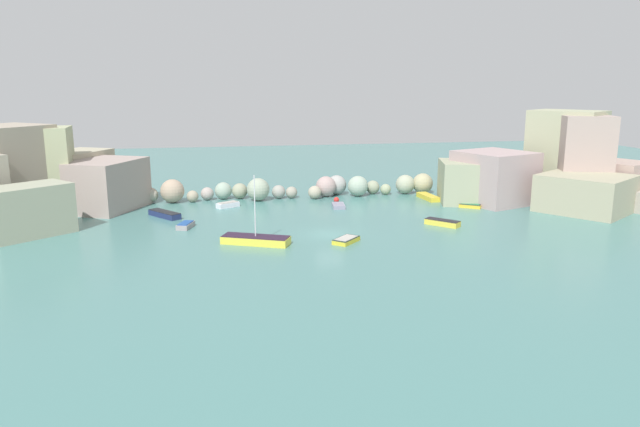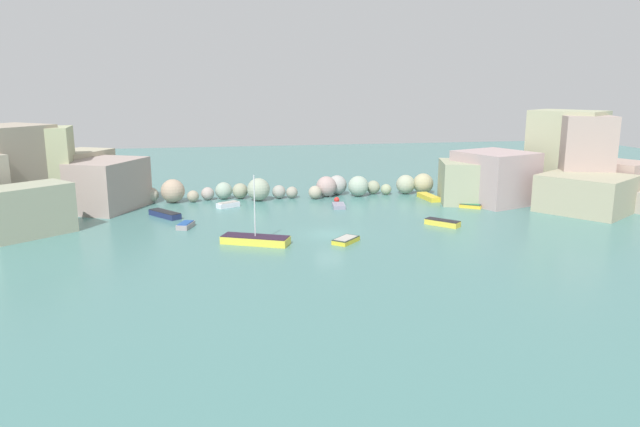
% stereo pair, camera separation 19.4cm
% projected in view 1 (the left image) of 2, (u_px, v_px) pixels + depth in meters
% --- Properties ---
extents(cove_water, '(160.00, 160.00, 0.00)m').
position_uv_depth(cove_water, '(329.00, 235.00, 55.01)').
color(cove_water, slate).
rests_on(cove_water, ground).
extents(cliff_headland_left, '(25.81, 23.91, 9.50)m').
position_uv_depth(cliff_headland_left, '(20.00, 184.00, 61.83)').
color(cliff_headland_left, '#A39583').
rests_on(cliff_headland_left, ground).
extents(cliff_headland_right, '(28.28, 17.61, 10.54)m').
position_uv_depth(cliff_headland_right, '(558.00, 173.00, 68.84)').
color(cliff_headland_right, '#AC9393').
rests_on(cliff_headland_right, ground).
extents(rock_breakwater, '(37.87, 4.74, 2.75)m').
position_uv_depth(rock_breakwater, '(289.00, 189.00, 72.22)').
color(rock_breakwater, '#A1A97F').
rests_on(rock_breakwater, ground).
extents(channel_buoy, '(0.64, 0.64, 0.64)m').
position_uv_depth(channel_buoy, '(336.00, 200.00, 69.65)').
color(channel_buoy, red).
rests_on(channel_buoy, cove_water).
extents(moored_boat_0, '(1.82, 2.62, 0.54)m').
position_uv_depth(moored_boat_0, '(186.00, 225.00, 57.50)').
color(moored_boat_0, gray).
rests_on(moored_boat_0, cove_water).
extents(moored_boat_1, '(6.12, 4.05, 6.05)m').
position_uv_depth(moored_boat_1, '(256.00, 240.00, 51.74)').
color(moored_boat_1, yellow).
rests_on(moored_boat_1, cove_water).
extents(moored_boat_2, '(3.10, 3.28, 0.59)m').
position_uv_depth(moored_boat_2, '(442.00, 223.00, 58.43)').
color(moored_boat_2, yellow).
rests_on(moored_boat_2, cove_water).
extents(moored_boat_3, '(1.65, 2.73, 0.40)m').
position_uv_depth(moored_boat_3, '(338.00, 206.00, 66.92)').
color(moored_boat_3, gray).
rests_on(moored_boat_3, cove_water).
extents(moored_boat_4, '(2.83, 2.90, 0.44)m').
position_uv_depth(moored_boat_4, '(346.00, 240.00, 52.23)').
color(moored_boat_4, gold).
rests_on(moored_boat_4, cove_water).
extents(moored_boat_5, '(2.72, 2.20, 0.62)m').
position_uv_depth(moored_boat_5, '(228.00, 205.00, 66.98)').
color(moored_boat_5, white).
rests_on(moored_boat_5, cove_water).
extents(moored_boat_6, '(2.64, 2.38, 0.45)m').
position_uv_depth(moored_boat_6, '(470.00, 205.00, 66.85)').
color(moored_boat_6, gold).
rests_on(moored_boat_6, cove_water).
extents(moored_boat_7, '(3.54, 4.17, 0.62)m').
position_uv_depth(moored_boat_7, '(165.00, 214.00, 62.10)').
color(moored_boat_7, navy).
rests_on(moored_boat_7, cove_water).
extents(moored_boat_8, '(1.54, 4.24, 0.55)m').
position_uv_depth(moored_boat_8, '(428.00, 197.00, 71.61)').
color(moored_boat_8, gold).
rests_on(moored_boat_8, cove_water).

